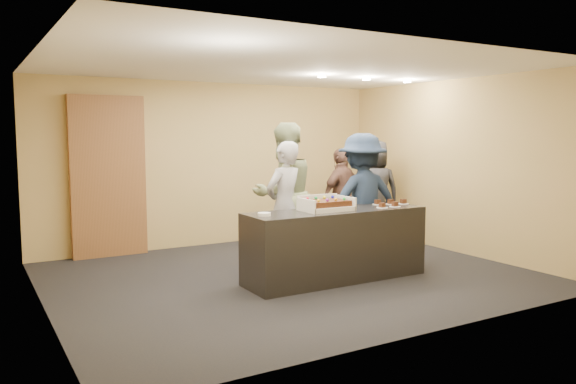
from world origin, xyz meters
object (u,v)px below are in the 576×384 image
Objects in this scene: person_server_grey at (285,206)px; person_dark_suit at (374,192)px; person_navy_man at (362,200)px; cake_box at (325,207)px; sheet_cake at (326,203)px; person_brown_extra at (342,198)px; storage_cabinet at (108,177)px; person_sage_man at (284,194)px; serving_counter at (336,245)px; plate_stack at (264,214)px.

person_server_grey is 2.28m from person_dark_suit.
person_navy_man is at bearing 145.28° from person_server_grey.
cake_box is 1.00m from person_navy_man.
person_brown_extra reaches higher than sheet_cake.
cake_box is 0.35× the size of person_server_grey.
storage_cabinet is 3.81m from person_navy_man.
person_sage_man is 1.24× the size of person_brown_extra.
cake_box is at bearing 89.16° from sheet_cake.
person_sage_man is at bearing -41.66° from storage_cabinet.
serving_counter is 3.68m from storage_cabinet.
person_dark_suit is at bearing -128.44° from person_navy_man.
storage_cabinet is 1.21× the size of person_sage_man.
person_navy_man is 1.57m from person_dark_suit.
storage_cabinet reaches higher than person_navy_man.
cake_box is at bearing -54.55° from storage_cabinet.
person_sage_man is (0.89, 1.08, 0.09)m from plate_stack.
person_server_grey is 1.10m from person_navy_man.
serving_counter is 1.36× the size of person_dark_suit.
storage_cabinet is 1.50× the size of person_brown_extra.
sheet_cake is 0.28× the size of person_navy_man.
person_navy_man is at bearing 25.22° from cake_box.
plate_stack is at bearing -178.92° from serving_counter.
cake_box reaches higher than sheet_cake.
storage_cabinet is 3.11m from plate_stack.
person_sage_man is at bearing -132.50° from person_server_grey.
person_sage_man is (-0.15, 1.07, 0.56)m from serving_counter.
person_sage_man is 1.08× the size of person_navy_man.
person_brown_extra is (1.46, 1.69, -0.19)m from sheet_cake.
person_brown_extra is (0.55, 1.24, -0.12)m from person_navy_man.
serving_counter is 15.43× the size of plate_stack.
person_navy_man is at bearing 26.39° from sheet_cake.
person_dark_suit reaches higher than person_brown_extra.
person_dark_suit reaches higher than plate_stack.
person_server_grey is (-0.28, 0.81, 0.43)m from serving_counter.
sheet_cake is at bearing 33.18° from person_navy_man.
person_brown_extra is at bearing 48.86° from cake_box.
person_server_grey reaches higher than person_brown_extra.
sheet_cake is (-0.15, 0.00, 0.55)m from serving_counter.
cake_box is at bearing 32.01° from person_navy_man.
person_dark_suit is (4.05, -1.31, -0.33)m from storage_cabinet.
person_sage_man is at bearing 98.06° from serving_counter.
serving_counter is 3.85× the size of cake_box.
person_dark_suit reaches higher than serving_counter.
person_brown_extra is at bearing 8.77° from person_dark_suit.
cake_box is at bearing 59.72° from person_dark_suit.
person_navy_man reaches higher than person_server_grey.
person_brown_extra reaches higher than cake_box.
serving_counter is at bearing 37.44° from person_navy_man.
plate_stack reaches higher than serving_counter.
person_server_grey is at bearing 41.59° from person_dark_suit.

